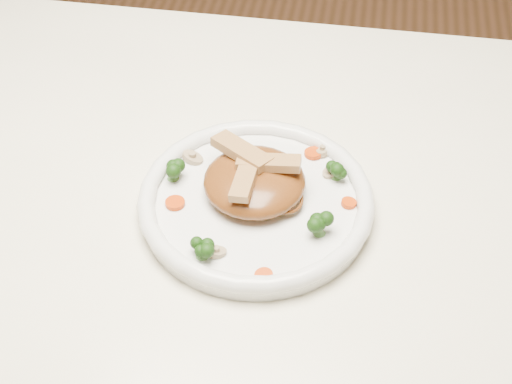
# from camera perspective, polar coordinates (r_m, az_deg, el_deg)

# --- Properties ---
(table) EXTENTS (1.20, 0.80, 0.75)m
(table) POSITION_cam_1_polar(r_m,az_deg,el_deg) (0.93, -4.39, -5.05)
(table) COLOR white
(table) RESTS_ON ground
(plate) EXTENTS (0.31, 0.31, 0.02)m
(plate) POSITION_cam_1_polar(r_m,az_deg,el_deg) (0.84, 0.00, -1.06)
(plate) COLOR white
(plate) RESTS_ON table
(noodle_mound) EXTENTS (0.12, 0.12, 0.04)m
(noodle_mound) POSITION_cam_1_polar(r_m,az_deg,el_deg) (0.83, -0.12, 0.83)
(noodle_mound) COLOR brown
(noodle_mound) RESTS_ON plate
(chicken_a) EXTENTS (0.07, 0.03, 0.01)m
(chicken_a) POSITION_cam_1_polar(r_m,az_deg,el_deg) (0.82, 0.98, 2.27)
(chicken_a) COLOR tan
(chicken_a) RESTS_ON noodle_mound
(chicken_b) EXTENTS (0.08, 0.06, 0.01)m
(chicken_b) POSITION_cam_1_polar(r_m,az_deg,el_deg) (0.83, -1.11, 3.16)
(chicken_b) COLOR tan
(chicken_b) RESTS_ON noodle_mound
(chicken_c) EXTENTS (0.03, 0.07, 0.01)m
(chicken_c) POSITION_cam_1_polar(r_m,az_deg,el_deg) (0.80, -0.84, 1.04)
(chicken_c) COLOR tan
(chicken_c) RESTS_ON noodle_mound
(broccoli_0) EXTENTS (0.02, 0.02, 0.03)m
(broccoli_0) POSITION_cam_1_polar(r_m,az_deg,el_deg) (0.85, 6.25, 1.78)
(broccoli_0) COLOR #173E0D
(broccoli_0) RESTS_ON plate
(broccoli_1) EXTENTS (0.03, 0.03, 0.03)m
(broccoli_1) POSITION_cam_1_polar(r_m,az_deg,el_deg) (0.85, -6.49, 1.77)
(broccoli_1) COLOR #173E0D
(broccoli_1) RESTS_ON plate
(broccoli_2) EXTENTS (0.03, 0.03, 0.03)m
(broccoli_2) POSITION_cam_1_polar(r_m,az_deg,el_deg) (0.77, -4.22, -4.29)
(broccoli_2) COLOR #173E0D
(broccoli_2) RESTS_ON plate
(broccoli_3) EXTENTS (0.03, 0.03, 0.03)m
(broccoli_3) POSITION_cam_1_polar(r_m,az_deg,el_deg) (0.79, 4.97, -2.35)
(broccoli_3) COLOR #173E0D
(broccoli_3) RESTS_ON plate
(carrot_0) EXTENTS (0.03, 0.03, 0.00)m
(carrot_0) POSITION_cam_1_polar(r_m,az_deg,el_deg) (0.89, 4.46, 3.01)
(carrot_0) COLOR #BA3B06
(carrot_0) RESTS_ON plate
(carrot_1) EXTENTS (0.02, 0.02, 0.00)m
(carrot_1) POSITION_cam_1_polar(r_m,az_deg,el_deg) (0.83, -6.27, -0.84)
(carrot_1) COLOR #BA3B06
(carrot_1) RESTS_ON plate
(carrot_2) EXTENTS (0.02, 0.02, 0.00)m
(carrot_2) POSITION_cam_1_polar(r_m,az_deg,el_deg) (0.83, 7.18, -0.85)
(carrot_2) COLOR #BA3B06
(carrot_2) RESTS_ON plate
(carrot_3) EXTENTS (0.03, 0.03, 0.00)m
(carrot_3) POSITION_cam_1_polar(r_m,az_deg,el_deg) (0.89, -1.21, 3.09)
(carrot_3) COLOR #BA3B06
(carrot_3) RESTS_ON plate
(carrot_4) EXTENTS (0.02, 0.02, 0.00)m
(carrot_4) POSITION_cam_1_polar(r_m,az_deg,el_deg) (0.76, 0.60, -6.50)
(carrot_4) COLOR #BA3B06
(carrot_4) RESTS_ON plate
(mushroom_0) EXTENTS (0.03, 0.03, 0.01)m
(mushroom_0) POSITION_cam_1_polar(r_m,az_deg,el_deg) (0.78, -3.07, -4.66)
(mushroom_0) COLOR gray
(mushroom_0) RESTS_ON plate
(mushroom_1) EXTENTS (0.03, 0.03, 0.01)m
(mushroom_1) POSITION_cam_1_polar(r_m,az_deg,el_deg) (0.86, 5.80, 1.55)
(mushroom_1) COLOR gray
(mushroom_1) RESTS_ON plate
(mushroom_2) EXTENTS (0.04, 0.04, 0.01)m
(mushroom_2) POSITION_cam_1_polar(r_m,az_deg,el_deg) (0.88, -4.91, 2.65)
(mushroom_2) COLOR gray
(mushroom_2) RESTS_ON plate
(mushroom_3) EXTENTS (0.02, 0.02, 0.01)m
(mushroom_3) POSITION_cam_1_polar(r_m,az_deg,el_deg) (0.89, 5.15, 3.17)
(mushroom_3) COLOR gray
(mushroom_3) RESTS_ON plate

